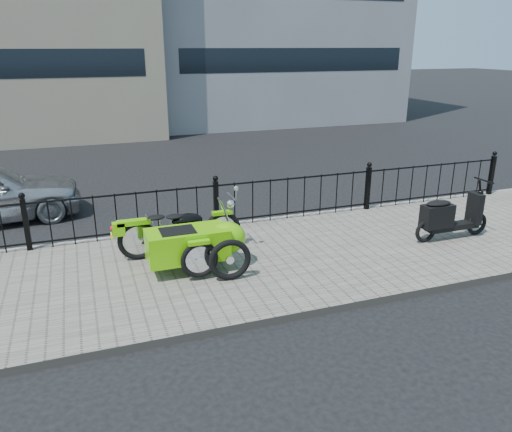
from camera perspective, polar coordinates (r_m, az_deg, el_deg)
name	(u,v)px	position (r m, az deg, el deg)	size (l,w,h in m)	color
ground	(236,257)	(9.06, -2.28, -4.65)	(120.00, 120.00, 0.00)	black
sidewalk	(245,264)	(8.61, -1.27, -5.54)	(30.00, 3.80, 0.12)	#665F56
curb	(215,227)	(10.33, -4.71, -1.32)	(30.00, 0.10, 0.12)	gray
iron_fence	(216,205)	(10.03, -4.58, 1.25)	(14.11, 0.11, 1.08)	black
motorcycle_sidecar	(196,240)	(8.28, -6.85, -2.68)	(2.28, 1.48, 0.98)	black
scooter	(448,217)	(10.07, 21.12, -0.15)	(1.64, 0.48, 1.11)	black
spare_tire	(230,260)	(7.80, -3.00, -5.03)	(0.68, 0.68, 0.10)	black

